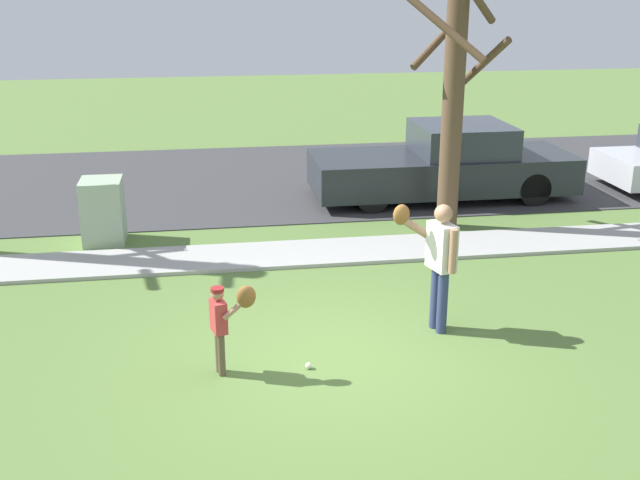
% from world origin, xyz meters
% --- Properties ---
extents(ground_plane, '(48.00, 48.00, 0.00)m').
position_xyz_m(ground_plane, '(0.00, 3.50, 0.00)').
color(ground_plane, '#567538').
extents(sidewalk_strip, '(36.00, 1.20, 0.06)m').
position_xyz_m(sidewalk_strip, '(0.00, 3.60, 0.03)').
color(sidewalk_strip, '#A3A39E').
rests_on(sidewalk_strip, ground).
extents(road_surface, '(36.00, 6.80, 0.02)m').
position_xyz_m(road_surface, '(0.00, 8.60, 0.01)').
color(road_surface, '#38383A').
rests_on(road_surface, ground).
extents(person_adult, '(0.77, 0.58, 1.66)m').
position_xyz_m(person_adult, '(1.41, 0.58, 1.02)').
color(person_adult, navy).
rests_on(person_adult, ground).
extents(person_child, '(0.53, 0.36, 1.08)m').
position_xyz_m(person_child, '(-1.24, -0.17, 0.71)').
color(person_child, brown).
rests_on(person_child, ground).
extents(baseball, '(0.07, 0.07, 0.07)m').
position_xyz_m(baseball, '(-0.32, -0.20, 0.04)').
color(baseball, white).
rests_on(baseball, ground).
extents(utility_cabinet, '(0.67, 0.74, 1.08)m').
position_xyz_m(utility_cabinet, '(-3.08, 4.78, 0.54)').
color(utility_cabinet, '#9EB293').
rests_on(utility_cabinet, ground).
extents(street_tree_near, '(1.84, 1.88, 4.37)m').
position_xyz_m(street_tree_near, '(2.88, 4.67, 2.34)').
color(street_tree_near, brown).
rests_on(street_tree_near, ground).
extents(parked_pickup_dark, '(5.20, 1.95, 1.48)m').
position_xyz_m(parked_pickup_dark, '(3.44, 6.59, 0.67)').
color(parked_pickup_dark, '#23282D').
rests_on(parked_pickup_dark, road_surface).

